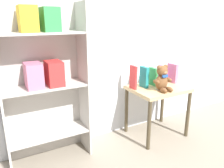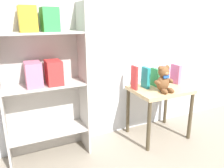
{
  "view_description": "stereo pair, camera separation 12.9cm",
  "coord_description": "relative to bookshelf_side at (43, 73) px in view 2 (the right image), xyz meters",
  "views": [
    {
      "loc": [
        -1.42,
        -0.76,
        1.31
      ],
      "look_at": [
        -0.41,
        1.07,
        0.68
      ],
      "focal_mm": 35.0,
      "sensor_mm": 36.0,
      "label": 1
    },
    {
      "loc": [
        -1.3,
        -0.82,
        1.31
      ],
      "look_at": [
        -0.41,
        1.07,
        0.68
      ],
      "focal_mm": 35.0,
      "sensor_mm": 36.0,
      "label": 2
    }
  ],
  "objects": [
    {
      "name": "wall_back",
      "position": [
        1.04,
        0.16,
        0.41
      ],
      "size": [
        4.8,
        0.06,
        2.5
      ],
      "color": "silver",
      "rests_on": "ground_plane"
    },
    {
      "name": "bookshelf_side",
      "position": [
        0.0,
        0.0,
        0.0
      ],
      "size": [
        0.74,
        0.29,
        1.46
      ],
      "color": "#BCB7B2",
      "rests_on": "ground_plane"
    },
    {
      "name": "display_table",
      "position": [
        1.2,
        -0.16,
        -0.35
      ],
      "size": [
        0.61,
        0.49,
        0.58
      ],
      "color": "tan",
      "rests_on": "ground_plane"
    },
    {
      "name": "teddy_bear",
      "position": [
        1.16,
        -0.26,
        -0.14
      ],
      "size": [
        0.21,
        0.19,
        0.27
      ],
      "color": "brown",
      "rests_on": "display_table"
    },
    {
      "name": "book_standing_red",
      "position": [
        0.92,
        -0.07,
        -0.14
      ],
      "size": [
        0.02,
        0.11,
        0.25
      ],
      "primitive_type": "cube",
      "rotation": [
        0.0,
        0.0,
        0.0
      ],
      "color": "red",
      "rests_on": "display_table"
    },
    {
      "name": "book_standing_teal",
      "position": [
        1.06,
        -0.08,
        -0.15
      ],
      "size": [
        0.04,
        0.12,
        0.23
      ],
      "primitive_type": "cube",
      "rotation": [
        0.0,
        0.0,
        -0.0
      ],
      "color": "teal",
      "rests_on": "display_table"
    },
    {
      "name": "book_standing_green",
      "position": [
        1.2,
        -0.06,
        -0.16
      ],
      "size": [
        0.04,
        0.12,
        0.2
      ],
      "primitive_type": "cube",
      "rotation": [
        0.0,
        0.0,
        0.01
      ],
      "color": "#33934C",
      "rests_on": "display_table"
    },
    {
      "name": "book_standing_purple",
      "position": [
        1.34,
        -0.06,
        -0.16
      ],
      "size": [
        0.03,
        0.12,
        0.21
      ],
      "primitive_type": "cube",
      "rotation": [
        0.0,
        0.0,
        0.01
      ],
      "color": "purple",
      "rests_on": "display_table"
    },
    {
      "name": "book_standing_pink",
      "position": [
        1.47,
        -0.08,
        -0.15
      ],
      "size": [
        0.05,
        0.14,
        0.22
      ],
      "primitive_type": "cube",
      "rotation": [
        0.0,
        0.0,
        0.04
      ],
      "color": "#D17093",
      "rests_on": "display_table"
    }
  ]
}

